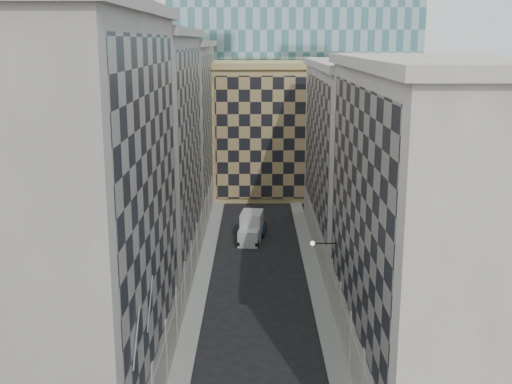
{
  "coord_description": "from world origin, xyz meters",
  "views": [
    {
      "loc": [
        -0.29,
        -23.85,
        21.62
      ],
      "look_at": [
        -0.24,
        14.94,
        12.47
      ],
      "focal_mm": 45.0,
      "sensor_mm": 36.0,
      "label": 1
    }
  ],
  "objects": [
    {
      "name": "sidewalk_west",
      "position": [
        -5.25,
        30.0,
        0.07
      ],
      "size": [
        1.5,
        100.0,
        0.15
      ],
      "primitive_type": "cube",
      "color": "gray",
      "rests_on": "ground"
    },
    {
      "name": "sidewalk_east",
      "position": [
        5.25,
        30.0,
        0.07
      ],
      "size": [
        1.5,
        100.0,
        0.15
      ],
      "primitive_type": "cube",
      "color": "gray",
      "rests_on": "ground"
    },
    {
      "name": "bldg_left_a",
      "position": [
        -10.88,
        11.0,
        11.82
      ],
      "size": [
        10.8,
        22.8,
        23.7
      ],
      "color": "gray",
      "rests_on": "ground"
    },
    {
      "name": "bldg_left_b",
      "position": [
        -10.88,
        33.0,
        11.32
      ],
      "size": [
        10.8,
        22.8,
        22.7
      ],
      "color": "gray",
      "rests_on": "ground"
    },
    {
      "name": "bldg_left_c",
      "position": [
        -10.88,
        55.0,
        10.83
      ],
      "size": [
        10.8,
        22.8,
        21.7
      ],
      "color": "gray",
      "rests_on": "ground"
    },
    {
      "name": "bldg_right_a",
      "position": [
        10.88,
        15.0,
        10.32
      ],
      "size": [
        10.8,
        26.8,
        20.7
      ],
      "color": "#B3ADA4",
      "rests_on": "ground"
    },
    {
      "name": "bldg_right_b",
      "position": [
        10.89,
        42.0,
        9.85
      ],
      "size": [
        10.8,
        28.8,
        19.7
      ],
      "color": "#B3ADA4",
      "rests_on": "ground"
    },
    {
      "name": "tan_block",
      "position": [
        2.0,
        67.9,
        9.44
      ],
      "size": [
        16.8,
        14.8,
        18.8
      ],
      "color": "tan",
      "rests_on": "ground"
    },
    {
      "name": "church_tower",
      "position": [
        0.0,
        82.0,
        26.95
      ],
      "size": [
        7.2,
        7.2,
        51.5
      ],
      "color": "#2B2522",
      "rests_on": "ground"
    },
    {
      "name": "flagpoles_left",
      "position": [
        -5.9,
        6.0,
        8.0
      ],
      "size": [
        0.1,
        6.33,
        2.33
      ],
      "color": "gray",
      "rests_on": "ground"
    },
    {
      "name": "bracket_lamp",
      "position": [
        4.38,
        24.0,
        6.2
      ],
      "size": [
        1.98,
        0.36,
        0.36
      ],
      "color": "black",
      "rests_on": "ground"
    },
    {
      "name": "box_truck",
      "position": [
        -0.76,
        44.45,
        1.33
      ],
      "size": [
        2.9,
        5.78,
        3.05
      ],
      "rotation": [
        0.0,
        0.0,
        -0.12
      ],
      "color": "silver",
      "rests_on": "ground"
    },
    {
      "name": "dark_car",
      "position": [
        0.21,
        46.8,
        0.62
      ],
      "size": [
        1.73,
        3.86,
        1.23
      ],
      "primitive_type": "imported",
      "rotation": [
        0.0,
        0.0,
        -0.12
      ],
      "color": "#0F1C37",
      "rests_on": "ground"
    }
  ]
}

